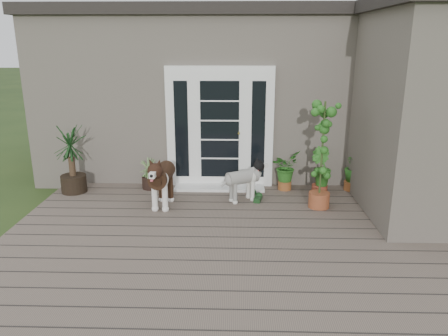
{
  "coord_description": "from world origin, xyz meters",
  "views": [
    {
      "loc": [
        0.1,
        -4.95,
        2.68
      ],
      "look_at": [
        -0.1,
        1.75,
        0.7
      ],
      "focal_mm": 34.65,
      "sensor_mm": 36.0,
      "label": 1
    }
  ],
  "objects": [
    {
      "name": "door_unit",
      "position": [
        -0.2,
        2.6,
        1.19
      ],
      "size": [
        1.9,
        0.14,
        2.15
      ],
      "primitive_type": "cube",
      "color": "white",
      "rests_on": "deck"
    },
    {
      "name": "roof_main",
      "position": [
        0.0,
        4.65,
        3.2
      ],
      "size": [
        7.6,
        4.2,
        0.2
      ],
      "primitive_type": "cube",
      "color": "#2D2826",
      "rests_on": "house_main"
    },
    {
      "name": "spider_plant",
      "position": [
        -1.43,
        2.4,
        0.42
      ],
      "size": [
        0.68,
        0.68,
        0.6
      ],
      "primitive_type": null,
      "rotation": [
        0.0,
        0.0,
        0.24
      ],
      "color": "#9EAE6B",
      "rests_on": "deck"
    },
    {
      "name": "herb_a",
      "position": [
        0.97,
        2.4,
        0.43
      ],
      "size": [
        0.68,
        0.68,
        0.62
      ],
      "primitive_type": "imported",
      "rotation": [
        0.0,
        0.0,
        0.99
      ],
      "color": "#1D4E16",
      "rests_on": "deck"
    },
    {
      "name": "roof_wing",
      "position": [
        2.9,
        1.5,
        3.2
      ],
      "size": [
        1.8,
        2.6,
        0.2
      ],
      "primitive_type": "cube",
      "color": "#2D2826",
      "rests_on": "house_wing"
    },
    {
      "name": "brindle_dog",
      "position": [
        -1.07,
        1.52,
        0.5
      ],
      "size": [
        0.46,
        0.95,
        0.77
      ],
      "primitive_type": null,
      "rotation": [
        0.0,
        0.0,
        3.07
      ],
      "color": "#3F2516",
      "rests_on": "deck"
    },
    {
      "name": "door_step",
      "position": [
        -0.2,
        2.4,
        0.14
      ],
      "size": [
        1.6,
        0.4,
        0.05
      ],
      "primitive_type": "cube",
      "color": "white",
      "rests_on": "deck"
    },
    {
      "name": "white_dog",
      "position": [
        0.2,
        1.8,
        0.42
      ],
      "size": [
        0.78,
        0.63,
        0.6
      ],
      "primitive_type": null,
      "rotation": [
        0.0,
        0.0,
        -1.05
      ],
      "color": "beige",
      "rests_on": "deck"
    },
    {
      "name": "yucca",
      "position": [
        -2.75,
        2.15,
        0.72
      ],
      "size": [
        0.94,
        0.94,
        1.2
      ],
      "primitive_type": null,
      "rotation": [
        0.0,
        0.0,
        0.14
      ],
      "color": "black",
      "rests_on": "deck"
    },
    {
      "name": "clog_left",
      "position": [
        0.38,
        2.21,
        0.16
      ],
      "size": [
        0.17,
        0.29,
        0.08
      ],
      "primitive_type": null,
      "rotation": [
        0.0,
        0.0,
        0.16
      ],
      "color": "black",
      "rests_on": "deck"
    },
    {
      "name": "house_wing",
      "position": [
        2.9,
        1.5,
        1.55
      ],
      "size": [
        1.6,
        2.4,
        3.1
      ],
      "primitive_type": "cube",
      "color": "#665E54",
      "rests_on": "ground"
    },
    {
      "name": "clog_right",
      "position": [
        0.46,
        1.81,
        0.17
      ],
      "size": [
        0.21,
        0.33,
        0.09
      ],
      "primitive_type": null,
      "rotation": [
        0.0,
        0.0,
        -0.22
      ],
      "color": "#173A18",
      "rests_on": "deck"
    },
    {
      "name": "deck",
      "position": [
        0.0,
        0.4,
        0.06
      ],
      "size": [
        6.2,
        4.6,
        0.12
      ],
      "primitive_type": "cube",
      "color": "#6B5B4C",
      "rests_on": "ground"
    },
    {
      "name": "herb_c",
      "position": [
        2.17,
        2.4,
        0.42
      ],
      "size": [
        0.39,
        0.39,
        0.6
      ],
      "primitive_type": "imported",
      "rotation": [
        0.0,
        0.0,
        4.68
      ],
      "color": "#224D16",
      "rests_on": "deck"
    },
    {
      "name": "house_main",
      "position": [
        0.0,
        4.65,
        1.55
      ],
      "size": [
        7.4,
        4.0,
        3.1
      ],
      "primitive_type": "cube",
      "color": "#665E54",
      "rests_on": "ground"
    },
    {
      "name": "herb_b",
      "position": [
        1.55,
        2.19,
        0.42
      ],
      "size": [
        0.56,
        0.56,
        0.6
      ],
      "primitive_type": "imported",
      "rotation": [
        0.0,
        0.0,
        2.29
      ],
      "color": "#1C641D",
      "rests_on": "deck"
    },
    {
      "name": "sapling",
      "position": [
        1.42,
        1.55,
        1.0
      ],
      "size": [
        0.56,
        0.56,
        1.75
      ],
      "primitive_type": null,
      "rotation": [
        0.0,
        0.0,
        0.09
      ],
      "color": "#1B5F22",
      "rests_on": "deck"
    }
  ]
}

